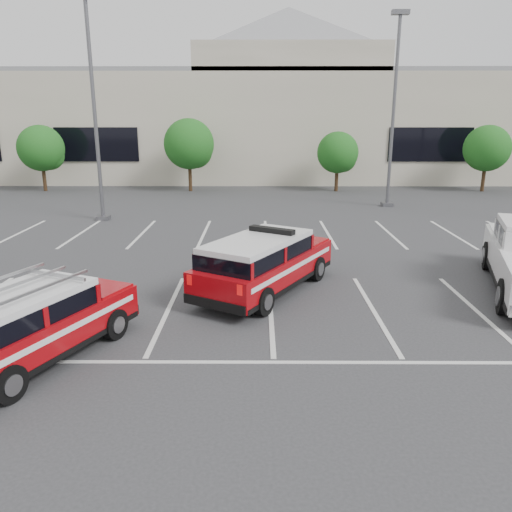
{
  "coord_description": "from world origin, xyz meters",
  "views": [
    {
      "loc": [
        -0.32,
        -12.2,
        4.9
      ],
      "look_at": [
        -0.39,
        1.6,
        1.05
      ],
      "focal_mm": 35.0,
      "sensor_mm": 36.0,
      "label": 1
    }
  ],
  "objects_px": {
    "convention_building": "(265,119)",
    "ladder_suv": "(32,329)",
    "tree_mid_right": "(339,154)",
    "tree_mid_left": "(191,146)",
    "tree_left": "(43,150)",
    "light_pole_mid": "(393,112)",
    "tree_right": "(488,150)",
    "light_pole_left": "(94,111)",
    "fire_chief_suv": "(264,267)"
  },
  "relations": [
    {
      "from": "tree_right",
      "to": "fire_chief_suv",
      "type": "height_order",
      "value": "tree_right"
    },
    {
      "from": "tree_mid_right",
      "to": "fire_chief_suv",
      "type": "relative_size",
      "value": 0.74
    },
    {
      "from": "tree_mid_left",
      "to": "tree_right",
      "type": "relative_size",
      "value": 1.1
    },
    {
      "from": "convention_building",
      "to": "ladder_suv",
      "type": "height_order",
      "value": "convention_building"
    },
    {
      "from": "convention_building",
      "to": "ladder_suv",
      "type": "relative_size",
      "value": 12.4
    },
    {
      "from": "light_pole_left",
      "to": "light_pole_mid",
      "type": "bearing_deg",
      "value": 14.93
    },
    {
      "from": "tree_mid_left",
      "to": "light_pole_left",
      "type": "relative_size",
      "value": 0.47
    },
    {
      "from": "tree_mid_right",
      "to": "light_pole_left",
      "type": "height_order",
      "value": "light_pole_left"
    },
    {
      "from": "tree_mid_left",
      "to": "tree_right",
      "type": "xyz_separation_m",
      "value": [
        20.0,
        -0.0,
        -0.27
      ]
    },
    {
      "from": "tree_mid_left",
      "to": "tree_right",
      "type": "height_order",
      "value": "tree_mid_left"
    },
    {
      "from": "tree_mid_left",
      "to": "tree_left",
      "type": "bearing_deg",
      "value": -180.0
    },
    {
      "from": "convention_building",
      "to": "tree_mid_right",
      "type": "relative_size",
      "value": 15.04
    },
    {
      "from": "tree_mid_right",
      "to": "light_pole_mid",
      "type": "height_order",
      "value": "light_pole_mid"
    },
    {
      "from": "tree_mid_left",
      "to": "light_pole_left",
      "type": "bearing_deg",
      "value": -107.1
    },
    {
      "from": "convention_building",
      "to": "light_pole_left",
      "type": "relative_size",
      "value": 5.86
    },
    {
      "from": "tree_left",
      "to": "light_pole_mid",
      "type": "relative_size",
      "value": 0.43
    },
    {
      "from": "convention_building",
      "to": "tree_mid_right",
      "type": "distance_m",
      "value": 11.2
    },
    {
      "from": "light_pole_mid",
      "to": "convention_building",
      "type": "bearing_deg",
      "value": 113.26
    },
    {
      "from": "tree_left",
      "to": "light_pole_mid",
      "type": "height_order",
      "value": "light_pole_mid"
    },
    {
      "from": "tree_left",
      "to": "tree_mid_left",
      "type": "distance_m",
      "value": 10.0
    },
    {
      "from": "tree_mid_right",
      "to": "light_pole_left",
      "type": "distance_m",
      "value": 16.72
    },
    {
      "from": "light_pole_left",
      "to": "fire_chief_suv",
      "type": "relative_size",
      "value": 1.89
    },
    {
      "from": "light_pole_left",
      "to": "tree_mid_right",
      "type": "bearing_deg",
      "value": 37.5
    },
    {
      "from": "light_pole_left",
      "to": "ladder_suv",
      "type": "distance_m",
      "value": 15.74
    },
    {
      "from": "light_pole_mid",
      "to": "ladder_suv",
      "type": "xyz_separation_m",
      "value": [
        -11.97,
        -18.78,
        -4.48
      ]
    },
    {
      "from": "fire_chief_suv",
      "to": "ladder_suv",
      "type": "relative_size",
      "value": 1.12
    },
    {
      "from": "tree_mid_left",
      "to": "light_pole_mid",
      "type": "distance_m",
      "value": 13.53
    },
    {
      "from": "convention_building",
      "to": "fire_chief_suv",
      "type": "distance_m",
      "value": 30.63
    },
    {
      "from": "tree_right",
      "to": "tree_mid_left",
      "type": "bearing_deg",
      "value": 180.0
    },
    {
      "from": "light_pole_mid",
      "to": "ladder_suv",
      "type": "height_order",
      "value": "light_pole_mid"
    },
    {
      "from": "tree_mid_right",
      "to": "light_pole_left",
      "type": "bearing_deg",
      "value": -142.5
    },
    {
      "from": "tree_left",
      "to": "tree_mid_left",
      "type": "xyz_separation_m",
      "value": [
        10.0,
        0.0,
        0.27
      ]
    },
    {
      "from": "tree_right",
      "to": "ladder_suv",
      "type": "bearing_deg",
      "value": -128.93
    },
    {
      "from": "tree_right",
      "to": "light_pole_left",
      "type": "bearing_deg",
      "value": -156.49
    },
    {
      "from": "tree_left",
      "to": "fire_chief_suv",
      "type": "xyz_separation_m",
      "value": [
        14.75,
        -20.55,
        -2.03
      ]
    },
    {
      "from": "light_pole_mid",
      "to": "fire_chief_suv",
      "type": "xyz_separation_m",
      "value": [
        -7.15,
        -14.5,
        -4.44
      ]
    },
    {
      "from": "convention_building",
      "to": "ladder_suv",
      "type": "bearing_deg",
      "value": -98.45
    },
    {
      "from": "convention_building",
      "to": "light_pole_left",
      "type": "xyz_separation_m",
      "value": [
        -8.18,
        -19.86,
        0.47
      ]
    },
    {
      "from": "light_pole_left",
      "to": "fire_chief_suv",
      "type": "distance_m",
      "value": 13.84
    },
    {
      "from": "light_pole_left",
      "to": "ladder_suv",
      "type": "xyz_separation_m",
      "value": [
        3.03,
        -14.78,
        -4.48
      ]
    },
    {
      "from": "light_pole_left",
      "to": "light_pole_mid",
      "type": "distance_m",
      "value": 15.52
    },
    {
      "from": "light_pole_left",
      "to": "light_pole_mid",
      "type": "height_order",
      "value": "same"
    },
    {
      "from": "tree_left",
      "to": "fire_chief_suv",
      "type": "height_order",
      "value": "tree_left"
    },
    {
      "from": "convention_building",
      "to": "tree_right",
      "type": "height_order",
      "value": "convention_building"
    },
    {
      "from": "fire_chief_suv",
      "to": "light_pole_left",
      "type": "bearing_deg",
      "value": 157.17
    },
    {
      "from": "tree_left",
      "to": "tree_mid_left",
      "type": "height_order",
      "value": "tree_mid_left"
    },
    {
      "from": "tree_left",
      "to": "tree_right",
      "type": "distance_m",
      "value": 30.0
    },
    {
      "from": "convention_building",
      "to": "light_pole_left",
      "type": "distance_m",
      "value": 21.49
    },
    {
      "from": "convention_building",
      "to": "fire_chief_suv",
      "type": "bearing_deg",
      "value": -90.63
    },
    {
      "from": "tree_left",
      "to": "fire_chief_suv",
      "type": "relative_size",
      "value": 0.81
    }
  ]
}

